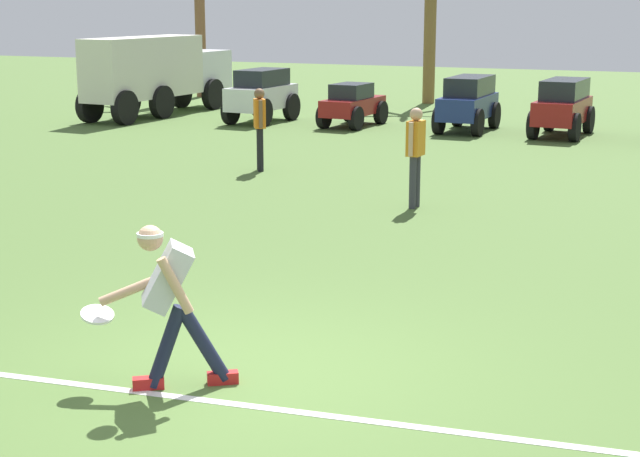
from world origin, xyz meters
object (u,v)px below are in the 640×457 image
frisbee_in_flight (97,315)px  parked_car_slot_b (353,104)px  teammate_midfield (415,148)px  box_truck (156,71)px  parked_car_slot_c (468,102)px  palm_tree_left_of_centre (431,1)px  teammate_near_sideline (260,121)px  frisbee_thrower (170,297)px  parked_car_slot_d (563,106)px  parked_car_slot_a (262,94)px

frisbee_in_flight → parked_car_slot_b: 17.72m
teammate_midfield → box_truck: box_truck is taller
parked_car_slot_c → palm_tree_left_of_centre: size_ratio=0.44×
teammate_near_sideline → frisbee_in_flight: bearing=-71.0°
parked_car_slot_b → palm_tree_left_of_centre: size_ratio=0.41×
frisbee_thrower → teammate_midfield: size_ratio=0.89×
parked_car_slot_d → box_truck: 11.31m
teammate_midfield → parked_car_slot_c: (-1.59, 9.43, -0.22)m
parked_car_slot_b → parked_car_slot_c: bearing=4.3°
palm_tree_left_of_centre → parked_car_slot_c: bearing=-65.1°
teammate_midfield → frisbee_in_flight: bearing=-91.8°
frisbee_in_flight → parked_car_slot_c: (-1.34, 17.41, 0.11)m
frisbee_in_flight → teammate_midfield: size_ratio=0.24×
frisbee_thrower → parked_car_slot_d: (0.37, 17.21, -0.07)m
frisbee_in_flight → parked_car_slot_d: bearing=86.8°
teammate_near_sideline → parked_car_slot_d: bearing=58.4°
teammate_midfield → palm_tree_left_of_centre: 16.40m
box_truck → parked_car_slot_c: bearing=0.3°
teammate_near_sideline → parked_car_slot_c: size_ratio=0.65×
teammate_midfield → parked_car_slot_a: teammate_midfield is taller
frisbee_in_flight → teammate_midfield: teammate_midfield is taller
parked_car_slot_d → box_truck: box_truck is taller
frisbee_in_flight → parked_car_slot_d: (0.98, 17.37, 0.11)m
parked_car_slot_c → parked_car_slot_a: bearing=-176.2°
teammate_midfield → palm_tree_left_of_centre: (-4.46, 15.62, 2.23)m
frisbee_thrower → parked_car_slot_d: size_ratio=0.57×
frisbee_in_flight → teammate_near_sideline: size_ratio=0.24×
frisbee_thrower → box_truck: bearing=122.4°
palm_tree_left_of_centre → teammate_midfield: bearing=-74.1°
frisbee_thrower → parked_car_slot_c: size_ratio=0.58×
teammate_midfield → parked_car_slot_a: size_ratio=0.65×
parked_car_slot_b → box_truck: box_truck is taller
parked_car_slot_b → palm_tree_left_of_centre: bearing=89.0°
parked_car_slot_b → teammate_near_sideline: bearing=-83.3°
box_truck → palm_tree_left_of_centre: palm_tree_left_of_centre is taller
frisbee_thrower → parked_car_slot_a: parked_car_slot_a is taller
frisbee_thrower → palm_tree_left_of_centre: palm_tree_left_of_centre is taller
box_truck → parked_car_slot_a: bearing=-5.4°
parked_car_slot_b → parked_car_slot_c: (2.98, 0.23, 0.16)m
parked_car_slot_d → frisbee_in_flight: bearing=-93.2°
parked_car_slot_a → parked_car_slot_c: parked_car_slot_a is taller
parked_car_slot_d → teammate_near_sideline: bearing=-121.6°
teammate_near_sideline → palm_tree_left_of_centre: bearing=93.1°
box_truck → parked_car_slot_b: bearing=-1.7°
frisbee_in_flight → teammate_midfield: (0.25, 7.97, 0.33)m
frisbee_thrower → parked_car_slot_c: (-1.94, 17.24, -0.07)m
parked_car_slot_a → parked_car_slot_d: size_ratio=0.98×
parked_car_slot_c → palm_tree_left_of_centre: palm_tree_left_of_centre is taller
palm_tree_left_of_centre → box_truck: bearing=-134.4°
parked_car_slot_a → parked_car_slot_b: bearing=3.3°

